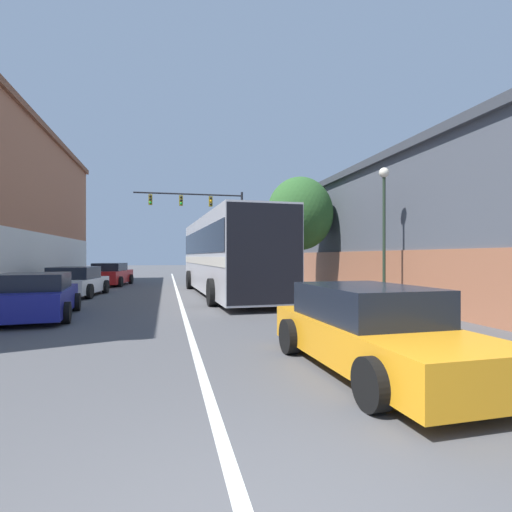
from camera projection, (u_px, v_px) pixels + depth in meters
The scene contains 11 objects.
lane_center_line at pixel (178, 295), 18.43m from camera, with size 0.14×45.44×0.01m.
building_right_storefront at pixel (450, 230), 18.15m from camera, with size 9.58×18.33×5.70m.
bus at pixel (226, 252), 18.36m from camera, with size 3.27×12.77×3.49m.
hatchback_foreground at pixel (372, 330), 6.24m from camera, with size 2.12×4.61×1.31m.
parked_car_left_near at pixel (76, 282), 17.81m from camera, with size 2.46×4.34×1.32m.
parked_car_left_mid at pixel (36, 297), 11.46m from camera, with size 2.43×4.37×1.30m.
parked_car_left_far at pixel (111, 275), 24.37m from camera, with size 2.42×4.49×1.37m.
traffic_signal_gantry at pixel (208, 213), 31.41m from camera, with size 8.46×0.36×6.94m.
street_lamp at pixel (384, 224), 13.29m from camera, with size 0.34×0.34×4.75m.
street_tree_near at pixel (300, 214), 19.35m from camera, with size 3.23×2.91×5.64m.
street_tree_far at pixel (263, 232), 29.70m from camera, with size 2.75×2.48×5.15m.
Camera 1 is at (-0.52, -2.06, 1.79)m, focal length 28.00 mm.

